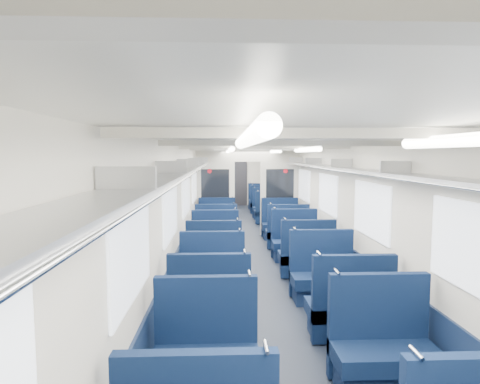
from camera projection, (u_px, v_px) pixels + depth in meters
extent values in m
cube|color=black|center=(255.00, 258.00, 8.51)|extent=(2.80, 18.00, 0.01)
cube|color=silver|center=(255.00, 147.00, 8.29)|extent=(2.80, 18.00, 0.01)
cube|color=beige|center=(188.00, 204.00, 8.34)|extent=(0.02, 18.00, 2.35)
cube|color=#101C36|center=(189.00, 243.00, 8.41)|extent=(0.03, 17.90, 0.70)
cube|color=beige|center=(321.00, 203.00, 8.46)|extent=(0.02, 18.00, 2.35)
cube|color=#101C36|center=(320.00, 241.00, 8.53)|extent=(0.03, 17.90, 0.70)
cube|color=beige|center=(238.00, 178.00, 17.35)|extent=(2.80, 0.02, 2.35)
cube|color=#B2B5BA|center=(196.00, 165.00, 8.27)|extent=(0.34, 17.40, 0.04)
cylinder|color=silver|center=(205.00, 166.00, 8.28)|extent=(0.02, 17.40, 0.02)
cube|color=#B2B5BA|center=(126.00, 179.00, 2.29)|extent=(0.34, 0.03, 0.14)
cube|color=#B2B5BA|center=(171.00, 168.00, 4.28)|extent=(0.34, 0.03, 0.14)
cube|color=#B2B5BA|center=(187.00, 163.00, 6.27)|extent=(0.34, 0.03, 0.14)
cube|color=#B2B5BA|center=(196.00, 161.00, 8.26)|extent=(0.34, 0.03, 0.14)
cube|color=#B2B5BA|center=(201.00, 160.00, 10.25)|extent=(0.34, 0.03, 0.14)
cube|color=#B2B5BA|center=(205.00, 159.00, 12.24)|extent=(0.34, 0.03, 0.14)
cube|color=#B2B5BA|center=(207.00, 159.00, 14.23)|extent=(0.34, 0.03, 0.14)
cube|color=#B2B5BA|center=(209.00, 158.00, 16.22)|extent=(0.34, 0.03, 0.14)
cube|color=#B2B5BA|center=(313.00, 165.00, 8.37)|extent=(0.34, 17.40, 0.04)
cylinder|color=silver|center=(305.00, 166.00, 8.37)|extent=(0.02, 17.40, 0.02)
cube|color=#B2B5BA|center=(395.00, 167.00, 4.39)|extent=(0.34, 0.03, 0.14)
cube|color=#B2B5BA|center=(341.00, 163.00, 6.38)|extent=(0.34, 0.03, 0.14)
cube|color=#B2B5BA|center=(313.00, 161.00, 8.37)|extent=(0.34, 0.03, 0.14)
cube|color=#B2B5BA|center=(296.00, 160.00, 10.36)|extent=(0.34, 0.03, 0.14)
cube|color=#B2B5BA|center=(284.00, 159.00, 12.35)|extent=(0.34, 0.03, 0.14)
cube|color=#B2B5BA|center=(276.00, 159.00, 14.34)|extent=(0.34, 0.03, 0.14)
cube|color=#B2B5BA|center=(269.00, 158.00, 16.33)|extent=(0.34, 0.03, 0.14)
cube|color=white|center=(132.00, 253.00, 3.14)|extent=(0.02, 1.30, 0.75)
cube|color=white|center=(170.00, 211.00, 5.43)|extent=(0.02, 1.30, 0.75)
cube|color=white|center=(186.00, 195.00, 7.72)|extent=(0.02, 1.30, 0.75)
cube|color=white|center=(194.00, 186.00, 10.01)|extent=(0.02, 1.30, 0.75)
cube|color=white|center=(201.00, 179.00, 12.79)|extent=(0.02, 1.30, 0.75)
cube|color=white|center=(204.00, 175.00, 15.08)|extent=(0.02, 1.30, 0.75)
cube|color=white|center=(475.00, 249.00, 3.26)|extent=(0.02, 1.30, 0.75)
cube|color=white|center=(371.00, 210.00, 5.55)|extent=(0.02, 1.30, 0.75)
cube|color=white|center=(328.00, 194.00, 7.84)|extent=(0.02, 1.30, 0.75)
cube|color=white|center=(304.00, 185.00, 10.12)|extent=(0.02, 1.30, 0.75)
cube|color=white|center=(286.00, 179.00, 12.91)|extent=(0.02, 1.30, 0.75)
cube|color=white|center=(277.00, 175.00, 15.20)|extent=(0.02, 1.30, 0.75)
cube|color=beige|center=(338.00, 133.00, 2.32)|extent=(2.70, 0.06, 0.06)
cube|color=beige|center=(285.00, 143.00, 4.31)|extent=(2.70, 0.06, 0.06)
cube|color=beige|center=(265.00, 147.00, 6.30)|extent=(2.70, 0.06, 0.06)
cube|color=beige|center=(255.00, 149.00, 8.29)|extent=(2.70, 0.06, 0.06)
cube|color=beige|center=(249.00, 150.00, 10.28)|extent=(2.70, 0.06, 0.06)
cube|color=beige|center=(245.00, 151.00, 12.27)|extent=(2.70, 0.06, 0.06)
cube|color=beige|center=(242.00, 151.00, 14.26)|extent=(2.70, 0.06, 0.06)
cube|color=beige|center=(239.00, 152.00, 16.25)|extent=(2.70, 0.06, 0.06)
cylinder|color=white|center=(249.00, 138.00, 1.81)|extent=(0.07, 1.60, 0.07)
cylinder|color=white|center=(231.00, 150.00, 5.79)|extent=(0.07, 1.60, 0.07)
cylinder|color=white|center=(228.00, 152.00, 9.27)|extent=(0.07, 1.60, 0.07)
cylinder|color=white|center=(226.00, 153.00, 13.74)|extent=(0.07, 1.60, 0.07)
cylinder|color=white|center=(306.00, 150.00, 5.83)|extent=(0.07, 1.60, 0.07)
cylinder|color=white|center=(275.00, 152.00, 9.31)|extent=(0.07, 1.60, 0.07)
cylinder|color=white|center=(258.00, 153.00, 13.79)|extent=(0.07, 1.60, 0.07)
cube|color=black|center=(238.00, 182.00, 17.31)|extent=(0.75, 0.06, 2.00)
cube|color=beige|center=(215.00, 192.00, 10.85)|extent=(1.05, 0.08, 2.35)
cube|color=black|center=(215.00, 184.00, 10.78)|extent=(0.76, 0.02, 0.80)
cylinder|color=#B50C19|center=(209.00, 171.00, 10.73)|extent=(0.12, 0.01, 0.12)
cube|color=beige|center=(280.00, 192.00, 10.92)|extent=(1.05, 0.08, 2.35)
cube|color=black|center=(280.00, 184.00, 10.85)|extent=(0.76, 0.02, 0.80)
cylinder|color=#B50C19|center=(286.00, 171.00, 10.82)|extent=(0.12, 0.01, 0.12)
cube|color=beige|center=(248.00, 155.00, 10.79)|extent=(0.70, 0.08, 0.35)
cylinder|color=silver|center=(266.00, 347.00, 2.33)|extent=(0.02, 0.15, 0.02)
cylinder|color=silver|center=(416.00, 353.00, 2.26)|extent=(0.02, 0.15, 0.02)
cube|color=#0D1F41|center=(206.00, 361.00, 3.62)|extent=(0.97, 0.51, 0.17)
cube|color=#0D1A36|center=(206.00, 383.00, 3.64)|extent=(0.89, 0.41, 0.25)
cube|color=#0D1F41|center=(206.00, 329.00, 3.80)|extent=(0.97, 0.09, 1.03)
cylinder|color=silver|center=(250.00, 273.00, 3.77)|extent=(0.02, 0.15, 0.02)
cube|color=#0D1F41|center=(385.00, 356.00, 3.71)|extent=(0.97, 0.51, 0.17)
cube|color=#0D1A36|center=(385.00, 377.00, 3.73)|extent=(0.89, 0.41, 0.25)
cube|color=#0D1F41|center=(378.00, 325.00, 3.89)|extent=(0.97, 0.09, 1.03)
cylinder|color=silver|center=(337.00, 272.00, 3.83)|extent=(0.02, 0.15, 0.02)
cube|color=#0D1F41|center=(210.00, 307.00, 4.88)|extent=(0.97, 0.51, 0.17)
cube|color=#0D1A36|center=(210.00, 324.00, 4.90)|extent=(0.89, 0.41, 0.25)
cube|color=#0D1F41|center=(209.00, 297.00, 4.66)|extent=(0.97, 0.09, 1.03)
cylinder|color=silver|center=(245.00, 252.00, 4.63)|extent=(0.02, 0.15, 0.02)
cube|color=#0D1F41|center=(348.00, 309.00, 4.83)|extent=(0.97, 0.51, 0.17)
cube|color=#0D1A36|center=(347.00, 326.00, 4.85)|extent=(0.89, 0.41, 0.25)
cube|color=#0D1F41|center=(354.00, 299.00, 4.61)|extent=(0.97, 0.09, 1.03)
cylinder|color=silver|center=(319.00, 253.00, 4.54)|extent=(0.02, 0.15, 0.02)
cube|color=#0D1F41|center=(212.00, 283.00, 5.82)|extent=(0.97, 0.51, 0.17)
cube|color=#0D1A36|center=(212.00, 297.00, 5.84)|extent=(0.89, 0.41, 0.25)
cube|color=#0D1F41|center=(212.00, 265.00, 6.01)|extent=(0.97, 0.09, 1.03)
cylinder|color=silver|center=(240.00, 230.00, 5.98)|extent=(0.02, 0.15, 0.02)
cube|color=#0D1F41|center=(324.00, 280.00, 5.96)|extent=(0.97, 0.51, 0.17)
cube|color=#0D1A36|center=(324.00, 294.00, 5.97)|extent=(0.89, 0.41, 0.25)
cube|color=#0D1F41|center=(321.00, 263.00, 6.14)|extent=(0.97, 0.09, 1.03)
cylinder|color=silver|center=(295.00, 228.00, 6.08)|extent=(0.02, 0.15, 0.02)
cube|color=#0D1F41|center=(214.00, 258.00, 7.21)|extent=(0.97, 0.51, 0.17)
cube|color=#0D1A36|center=(214.00, 269.00, 7.23)|extent=(0.89, 0.41, 0.25)
cube|color=#0D1F41|center=(214.00, 250.00, 6.98)|extent=(0.97, 0.09, 1.03)
cylinder|color=silver|center=(237.00, 219.00, 6.95)|extent=(0.02, 0.15, 0.02)
cube|color=#0D1F41|center=(306.00, 257.00, 7.28)|extent=(0.97, 0.51, 0.17)
cube|color=#0D1A36|center=(305.00, 268.00, 7.30)|extent=(0.89, 0.41, 0.25)
cube|color=#0D1F41|center=(308.00, 249.00, 7.05)|extent=(0.97, 0.09, 1.03)
cylinder|color=silver|center=(285.00, 219.00, 6.99)|extent=(0.02, 0.15, 0.02)
cube|color=#0D1F41|center=(215.00, 247.00, 8.12)|extent=(0.97, 0.51, 0.17)
cube|color=#0D1A36|center=(215.00, 257.00, 8.14)|extent=(0.89, 0.41, 0.25)
cube|color=#0D1F41|center=(215.00, 235.00, 8.31)|extent=(0.97, 0.09, 1.03)
cylinder|color=silver|center=(235.00, 209.00, 8.28)|extent=(0.02, 0.15, 0.02)
cube|color=#0D1F41|center=(296.00, 245.00, 8.29)|extent=(0.97, 0.51, 0.17)
cube|color=#0D1A36|center=(295.00, 255.00, 8.31)|extent=(0.89, 0.41, 0.25)
cube|color=#0D1F41|center=(294.00, 233.00, 8.48)|extent=(0.97, 0.09, 1.03)
cylinder|color=silver|center=(275.00, 208.00, 8.41)|extent=(0.02, 0.15, 0.02)
cube|color=#0D1F41|center=(216.00, 233.00, 9.51)|extent=(0.97, 0.51, 0.17)
cube|color=#0D1A36|center=(216.00, 242.00, 9.52)|extent=(0.89, 0.41, 0.25)
cube|color=#0D1F41|center=(216.00, 226.00, 9.28)|extent=(0.97, 0.09, 1.03)
cylinder|color=silver|center=(234.00, 203.00, 9.25)|extent=(0.02, 0.15, 0.02)
cube|color=#0D1F41|center=(287.00, 234.00, 9.45)|extent=(0.97, 0.51, 0.17)
cube|color=#0D1A36|center=(287.00, 242.00, 9.47)|extent=(0.89, 0.41, 0.25)
cube|color=#0D1F41|center=(288.00, 227.00, 9.22)|extent=(0.97, 0.09, 1.03)
cylinder|color=silver|center=(271.00, 204.00, 9.16)|extent=(0.02, 0.15, 0.02)
cube|color=#0D1F41|center=(217.00, 226.00, 10.49)|extent=(0.97, 0.51, 0.17)
cube|color=#0D1A36|center=(217.00, 234.00, 10.51)|extent=(0.89, 0.41, 0.25)
cube|color=#0D1F41|center=(217.00, 217.00, 10.68)|extent=(0.97, 0.09, 1.03)
cylinder|color=silver|center=(232.00, 197.00, 10.65)|extent=(0.02, 0.15, 0.02)
cube|color=#0D1F41|center=(281.00, 226.00, 10.43)|extent=(0.97, 0.51, 0.17)
cube|color=#0D1A36|center=(281.00, 234.00, 10.45)|extent=(0.89, 0.41, 0.25)
cube|color=#0D1F41|center=(280.00, 217.00, 10.62)|extent=(0.97, 0.09, 1.03)
cylinder|color=silver|center=(264.00, 197.00, 10.55)|extent=(0.02, 0.15, 0.02)
cube|color=#0D1F41|center=(218.00, 214.00, 12.64)|extent=(0.97, 0.51, 0.17)
cube|color=#0D1A36|center=(218.00, 220.00, 12.66)|extent=(0.89, 0.41, 0.25)
cube|color=#0D1F41|center=(218.00, 208.00, 12.41)|extent=(0.97, 0.09, 1.03)
cylinder|color=silver|center=(231.00, 191.00, 12.38)|extent=(0.02, 0.15, 0.02)
cube|color=#0D1F41|center=(270.00, 213.00, 12.79)|extent=(0.97, 0.51, 0.17)
cube|color=#0D1A36|center=(270.00, 219.00, 12.81)|extent=(0.89, 0.41, 0.25)
cube|color=#0D1F41|center=(271.00, 208.00, 12.56)|extent=(0.97, 0.09, 1.03)
cylinder|color=silver|center=(258.00, 191.00, 12.50)|extent=(0.02, 0.15, 0.02)
cube|color=#0D1F41|center=(218.00, 209.00, 13.72)|extent=(0.97, 0.51, 0.17)
cube|color=#0D1A36|center=(218.00, 215.00, 13.74)|extent=(0.89, 0.41, 0.25)
cube|color=#0D1F41|center=(218.00, 202.00, 13.91)|extent=(0.97, 0.09, 1.03)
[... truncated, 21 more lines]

